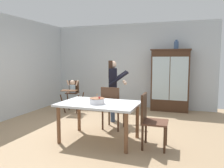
# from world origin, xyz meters

# --- Properties ---
(ground_plane) EXTENTS (6.24, 6.24, 0.00)m
(ground_plane) POSITION_xyz_m (0.00, 0.00, 0.00)
(ground_plane) COLOR tan
(wall_back) EXTENTS (5.32, 0.06, 2.70)m
(wall_back) POSITION_xyz_m (0.00, 2.63, 1.35)
(wall_back) COLOR silver
(wall_back) RESTS_ON ground_plane
(wall_left) EXTENTS (0.06, 5.32, 2.70)m
(wall_left) POSITION_xyz_m (-2.63, 0.00, 1.35)
(wall_left) COLOR silver
(wall_left) RESTS_ON ground_plane
(china_cabinet) EXTENTS (1.16, 0.48, 1.86)m
(china_cabinet) POSITION_xyz_m (1.30, 2.37, 0.93)
(china_cabinet) COLOR #422819
(china_cabinet) RESTS_ON ground_plane
(ceramic_vase) EXTENTS (0.13, 0.13, 0.27)m
(ceramic_vase) POSITION_xyz_m (1.44, 2.37, 1.98)
(ceramic_vase) COLOR #3D567F
(ceramic_vase) RESTS_ON china_cabinet
(high_chair_with_toddler) EXTENTS (0.67, 0.76, 0.95)m
(high_chair_with_toddler) POSITION_xyz_m (-1.42, 1.29, 0.65)
(high_chair_with_toddler) COLOR #422819
(high_chair_with_toddler) RESTS_ON ground_plane
(adult_person) EXTENTS (0.62, 0.61, 1.53)m
(adult_person) POSITION_xyz_m (0.03, 0.75, 0.97)
(adult_person) COLOR #33425B
(adult_person) RESTS_ON ground_plane
(dining_table) EXTENTS (1.51, 1.00, 0.74)m
(dining_table) POSITION_xyz_m (0.21, -0.62, 0.65)
(dining_table) COLOR silver
(dining_table) RESTS_ON ground_plane
(birthday_cake) EXTENTS (0.28, 0.28, 0.19)m
(birthday_cake) POSITION_xyz_m (0.21, -0.73, 0.79)
(birthday_cake) COLOR white
(birthday_cake) RESTS_ON dining_table
(dining_chair_far_side) EXTENTS (0.47, 0.47, 0.96)m
(dining_chair_far_side) POSITION_xyz_m (0.22, 0.08, 0.56)
(dining_chair_far_side) COLOR #422819
(dining_chair_far_side) RESTS_ON ground_plane
(dining_chair_right_end) EXTENTS (0.45, 0.45, 0.96)m
(dining_chair_right_end) POSITION_xyz_m (1.17, -0.65, 0.56)
(dining_chair_right_end) COLOR #422819
(dining_chair_right_end) RESTS_ON ground_plane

